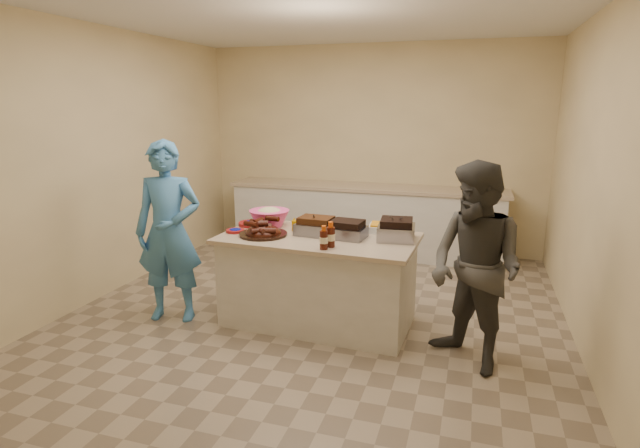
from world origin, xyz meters
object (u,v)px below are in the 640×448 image
(coleslaw_bowl, at_px, (270,226))
(guest_gray, at_px, (468,365))
(bbq_bottle_a, at_px, (331,247))
(island, at_px, (318,322))
(roasting_pan, at_px, (396,239))
(bbq_bottle_b, at_px, (324,249))
(rib_platter, at_px, (263,235))
(guest_blue, at_px, (175,317))
(plastic_cup, at_px, (262,222))
(mustard_bottle, at_px, (294,231))

(coleslaw_bowl, relative_size, guest_gray, 0.24)
(bbq_bottle_a, bearing_deg, island, 124.52)
(island, bearing_deg, coleslaw_bowl, 160.53)
(roasting_pan, height_order, bbq_bottle_a, bbq_bottle_a)
(island, xyz_separation_m, bbq_bottle_b, (0.16, -0.36, 0.81))
(roasting_pan, bearing_deg, bbq_bottle_a, -146.99)
(rib_platter, bearing_deg, island, 13.22)
(bbq_bottle_a, bearing_deg, guest_blue, -179.28)
(rib_platter, bearing_deg, roasting_pan, 10.46)
(rib_platter, xyz_separation_m, guest_blue, (-0.84, -0.19, -0.81))
(rib_platter, distance_m, coleslaw_bowl, 0.35)
(guest_blue, relative_size, guest_gray, 1.06)
(coleslaw_bowl, relative_size, guest_blue, 0.23)
(roasting_pan, relative_size, plastic_cup, 3.49)
(island, xyz_separation_m, plastic_cup, (-0.70, 0.35, 0.81))
(bbq_bottle_a, relative_size, plastic_cup, 2.34)
(roasting_pan, distance_m, bbq_bottle_b, 0.69)
(mustard_bottle, bearing_deg, bbq_bottle_a, -41.16)
(coleslaw_bowl, bearing_deg, bbq_bottle_b, -39.33)
(coleslaw_bowl, relative_size, mustard_bottle, 3.02)
(bbq_bottle_b, bearing_deg, plastic_cup, 140.30)
(roasting_pan, bearing_deg, mustard_bottle, 172.72)
(bbq_bottle_a, xyz_separation_m, mustard_bottle, (-0.46, 0.41, 0.00))
(plastic_cup, height_order, guest_blue, plastic_cup)
(plastic_cup, bearing_deg, bbq_bottle_b, -39.70)
(guest_gray, bearing_deg, guest_blue, -140.10)
(bbq_bottle_a, relative_size, bbq_bottle_b, 1.08)
(coleslaw_bowl, distance_m, bbq_bottle_b, 0.93)
(bbq_bottle_a, bearing_deg, roasting_pan, 38.78)
(roasting_pan, height_order, plastic_cup, roasting_pan)
(bbq_bottle_a, height_order, plastic_cup, bbq_bottle_a)
(coleslaw_bowl, bearing_deg, roasting_pan, -5.91)
(coleslaw_bowl, xyz_separation_m, guest_gray, (1.89, -0.62, -0.81))
(island, relative_size, roasting_pan, 5.51)
(rib_platter, relative_size, plastic_cup, 4.79)
(island, bearing_deg, rib_platter, -164.19)
(island, xyz_separation_m, guest_gray, (1.33, -0.40, 0.00))
(coleslaw_bowl, xyz_separation_m, bbq_bottle_a, (0.75, -0.51, 0.00))
(bbq_bottle_a, relative_size, guest_blue, 0.13)
(guest_blue, distance_m, guest_gray, 2.65)
(bbq_bottle_a, bearing_deg, bbq_bottle_b, -112.71)
(roasting_pan, height_order, coleslaw_bowl, coleslaw_bowl)
(bbq_bottle_b, bearing_deg, mustard_bottle, 131.48)
(island, height_order, guest_gray, island)
(rib_platter, xyz_separation_m, guest_gray, (1.80, -0.28, -0.81))
(plastic_cup, bearing_deg, island, -26.58)
(guest_blue, bearing_deg, mustard_bottle, 8.40)
(coleslaw_bowl, bearing_deg, guest_blue, -145.11)
(bbq_bottle_a, xyz_separation_m, plastic_cup, (-0.89, 0.63, 0.00))
(coleslaw_bowl, distance_m, bbq_bottle_a, 0.91)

